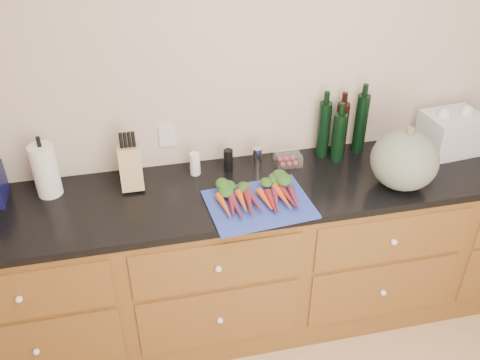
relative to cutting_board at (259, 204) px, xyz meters
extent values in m
cube|color=beige|center=(0.22, 0.48, 0.35)|extent=(4.10, 0.05, 2.60)
cube|color=brown|center=(0.22, 0.16, -0.50)|extent=(3.60, 0.60, 0.90)
cube|color=brown|center=(-1.13, -0.15, -0.23)|extent=(0.82, 0.01, 0.28)
sphere|color=white|center=(-1.13, -0.16, -0.23)|extent=(0.03, 0.03, 0.03)
cube|color=brown|center=(-1.13, -0.15, -0.59)|extent=(0.82, 0.01, 0.38)
sphere|color=white|center=(-1.13, -0.16, -0.59)|extent=(0.03, 0.03, 0.03)
cube|color=brown|center=(-0.23, -0.15, -0.23)|extent=(0.82, 0.01, 0.28)
sphere|color=white|center=(-0.23, -0.16, -0.23)|extent=(0.03, 0.03, 0.03)
cube|color=brown|center=(-0.23, -0.15, -0.59)|extent=(0.82, 0.01, 0.38)
sphere|color=white|center=(-0.23, -0.16, -0.59)|extent=(0.03, 0.03, 0.03)
cube|color=brown|center=(0.67, -0.15, -0.23)|extent=(0.82, 0.01, 0.28)
sphere|color=white|center=(0.67, -0.16, -0.23)|extent=(0.03, 0.03, 0.03)
cube|color=brown|center=(0.67, -0.15, -0.59)|extent=(0.82, 0.01, 0.38)
sphere|color=white|center=(0.67, -0.16, -0.59)|extent=(0.03, 0.03, 0.03)
cube|color=black|center=(0.22, 0.16, -0.03)|extent=(3.64, 0.62, 0.04)
cube|color=#253CAD|center=(0.00, 0.00, 0.00)|extent=(0.52, 0.41, 0.01)
cone|color=#EC501B|center=(-0.17, -0.02, 0.03)|extent=(0.04, 0.18, 0.04)
cone|color=maroon|center=(-0.14, -0.02, 0.03)|extent=(0.04, 0.18, 0.04)
cone|color=#651F42|center=(-0.11, -0.02, 0.03)|extent=(0.04, 0.18, 0.04)
cone|color=#EC501B|center=(-0.08, -0.02, 0.03)|extent=(0.04, 0.18, 0.04)
cone|color=maroon|center=(-0.06, -0.02, 0.03)|extent=(0.04, 0.18, 0.04)
cone|color=#651F42|center=(-0.03, -0.02, 0.03)|extent=(0.04, 0.18, 0.04)
ellipsoid|color=#164217|center=(-0.10, 0.12, 0.03)|extent=(0.18, 0.11, 0.05)
cone|color=#EC501B|center=(0.03, -0.02, 0.03)|extent=(0.04, 0.18, 0.04)
cone|color=maroon|center=(0.06, -0.02, 0.03)|extent=(0.04, 0.18, 0.04)
cone|color=#651F42|center=(0.08, -0.02, 0.03)|extent=(0.04, 0.18, 0.04)
cone|color=#EC501B|center=(0.11, -0.02, 0.03)|extent=(0.04, 0.18, 0.04)
cone|color=maroon|center=(0.14, -0.02, 0.03)|extent=(0.04, 0.18, 0.04)
cone|color=#651F42|center=(0.17, -0.02, 0.03)|extent=(0.04, 0.18, 0.04)
ellipsoid|color=#164217|center=(0.10, 0.12, 0.03)|extent=(0.18, 0.11, 0.05)
ellipsoid|color=#576454|center=(0.74, 0.01, 0.14)|extent=(0.33, 0.33, 0.30)
cylinder|color=white|center=(-0.99, 0.32, 0.13)|extent=(0.12, 0.12, 0.27)
cube|color=tan|center=(-0.58, 0.30, 0.10)|extent=(0.11, 0.11, 0.22)
cylinder|color=white|center=(-0.26, 0.34, 0.06)|extent=(0.05, 0.05, 0.12)
cylinder|color=black|center=(-0.08, 0.34, 0.05)|extent=(0.05, 0.05, 0.12)
cylinder|color=silver|center=(0.07, 0.34, 0.05)|extent=(0.05, 0.05, 0.11)
cube|color=white|center=(0.24, 0.33, 0.02)|extent=(0.13, 0.11, 0.06)
cylinder|color=black|center=(0.45, 0.38, 0.15)|extent=(0.07, 0.07, 0.32)
cylinder|color=black|center=(0.56, 0.39, 0.14)|extent=(0.07, 0.07, 0.30)
cylinder|color=black|center=(0.66, 0.38, 0.16)|extent=(0.07, 0.07, 0.34)
cylinder|color=black|center=(0.51, 0.32, 0.13)|extent=(0.07, 0.07, 0.27)
camera|label=1|loc=(-0.53, -1.99, 1.54)|focal=40.00mm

